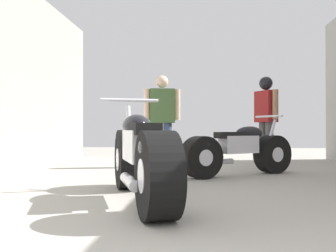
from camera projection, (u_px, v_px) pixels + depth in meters
name	position (u px, v px, depth m)	size (l,w,h in m)	color
ground_plane	(201.00, 187.00, 4.25)	(17.98, 17.98, 0.00)	#A8A399
motorcycle_maroon_cruiser	(141.00, 157.00, 3.34)	(0.98, 2.09, 0.99)	black
motorcycle_black_naked	(237.00, 151.00, 5.23)	(1.66, 1.22, 0.87)	black
mechanic_in_blue	(162.00, 115.00, 6.42)	(0.64, 0.30, 1.59)	#384766
mechanic_with_helmet	(266.00, 111.00, 7.19)	(0.42, 0.63, 1.68)	#4C4C4C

